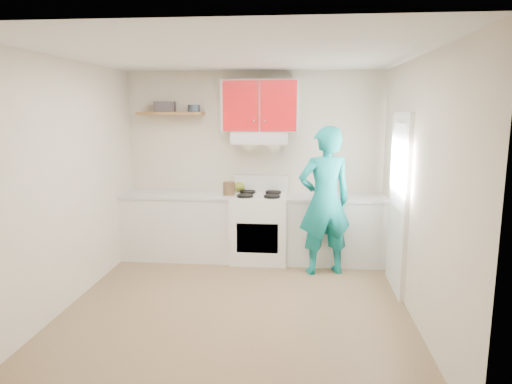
# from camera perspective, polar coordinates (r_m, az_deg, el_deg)

# --- Properties ---
(floor) EXTENTS (3.80, 3.80, 0.00)m
(floor) POSITION_cam_1_polar(r_m,az_deg,el_deg) (5.10, -2.33, -13.93)
(floor) COLOR brown
(floor) RESTS_ON ground
(ceiling) EXTENTS (3.60, 3.80, 0.04)m
(ceiling) POSITION_cam_1_polar(r_m,az_deg,el_deg) (4.68, -2.58, 16.54)
(ceiling) COLOR white
(ceiling) RESTS_ON floor
(back_wall) EXTENTS (3.60, 0.04, 2.60)m
(back_wall) POSITION_cam_1_polar(r_m,az_deg,el_deg) (6.58, -0.19, 3.40)
(back_wall) COLOR beige
(back_wall) RESTS_ON floor
(front_wall) EXTENTS (3.60, 0.04, 2.60)m
(front_wall) POSITION_cam_1_polar(r_m,az_deg,el_deg) (2.89, -7.62, -5.68)
(front_wall) COLOR beige
(front_wall) RESTS_ON floor
(left_wall) EXTENTS (0.04, 3.80, 2.60)m
(left_wall) POSITION_cam_1_polar(r_m,az_deg,el_deg) (5.27, -22.23, 0.90)
(left_wall) COLOR beige
(left_wall) RESTS_ON floor
(right_wall) EXTENTS (0.04, 3.80, 2.60)m
(right_wall) POSITION_cam_1_polar(r_m,az_deg,el_deg) (4.81, 19.30, 0.26)
(right_wall) COLOR beige
(right_wall) RESTS_ON floor
(door) EXTENTS (0.05, 0.85, 2.05)m
(door) POSITION_cam_1_polar(r_m,az_deg,el_deg) (5.53, 17.18, -1.28)
(door) COLOR white
(door) RESTS_ON floor
(door_glass) EXTENTS (0.01, 0.55, 0.95)m
(door_glass) POSITION_cam_1_polar(r_m,az_deg,el_deg) (5.46, 17.13, 3.10)
(door_glass) COLOR white
(door_glass) RESTS_ON door
(counter_left) EXTENTS (1.52, 0.60, 0.90)m
(counter_left) POSITION_cam_1_polar(r_m,az_deg,el_deg) (6.63, -9.44, -4.16)
(counter_left) COLOR silver
(counter_left) RESTS_ON floor
(counter_right) EXTENTS (1.32, 0.60, 0.90)m
(counter_right) POSITION_cam_1_polar(r_m,az_deg,el_deg) (6.44, 9.74, -4.62)
(counter_right) COLOR silver
(counter_right) RESTS_ON floor
(stove) EXTENTS (0.76, 0.65, 0.92)m
(stove) POSITION_cam_1_polar(r_m,az_deg,el_deg) (6.41, 0.42, -4.43)
(stove) COLOR white
(stove) RESTS_ON floor
(range_hood) EXTENTS (0.76, 0.44, 0.15)m
(range_hood) POSITION_cam_1_polar(r_m,az_deg,el_deg) (6.32, 0.52, 6.71)
(range_hood) COLOR silver
(range_hood) RESTS_ON back_wall
(upper_cabinets) EXTENTS (1.02, 0.33, 0.70)m
(upper_cabinets) POSITION_cam_1_polar(r_m,az_deg,el_deg) (6.36, 0.57, 10.56)
(upper_cabinets) COLOR red
(upper_cabinets) RESTS_ON back_wall
(shelf) EXTENTS (0.90, 0.30, 0.04)m
(shelf) POSITION_cam_1_polar(r_m,az_deg,el_deg) (6.60, -10.45, 9.52)
(shelf) COLOR brown
(shelf) RESTS_ON back_wall
(books) EXTENTS (0.30, 0.24, 0.14)m
(books) POSITION_cam_1_polar(r_m,az_deg,el_deg) (6.63, -11.17, 10.27)
(books) COLOR #40383D
(books) RESTS_ON shelf
(tin) EXTENTS (0.19, 0.19, 0.10)m
(tin) POSITION_cam_1_polar(r_m,az_deg,el_deg) (6.49, -7.66, 10.18)
(tin) COLOR #333D4C
(tin) RESTS_ON shelf
(kettle) EXTENTS (0.18, 0.18, 0.14)m
(kettle) POSITION_cam_1_polar(r_m,az_deg,el_deg) (6.58, -2.04, 0.66)
(kettle) COLOR olive
(kettle) RESTS_ON stove
(crock) EXTENTS (0.21, 0.21, 0.20)m
(crock) POSITION_cam_1_polar(r_m,az_deg,el_deg) (6.33, -3.34, 0.34)
(crock) COLOR #503923
(crock) RESTS_ON counter_left
(cutting_board) EXTENTS (0.35, 0.30, 0.02)m
(cutting_board) POSITION_cam_1_polar(r_m,az_deg,el_deg) (6.27, 7.85, -0.66)
(cutting_board) COLOR olive
(cutting_board) RESTS_ON counter_right
(silicone_mat) EXTENTS (0.34, 0.31, 0.01)m
(silicone_mat) POSITION_cam_1_polar(r_m,az_deg,el_deg) (6.36, 11.72, -0.68)
(silicone_mat) COLOR red
(silicone_mat) RESTS_ON counter_right
(person) EXTENTS (0.79, 0.63, 1.88)m
(person) POSITION_cam_1_polar(r_m,az_deg,el_deg) (5.87, 8.46, -1.12)
(person) COLOR #0E8081
(person) RESTS_ON floor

